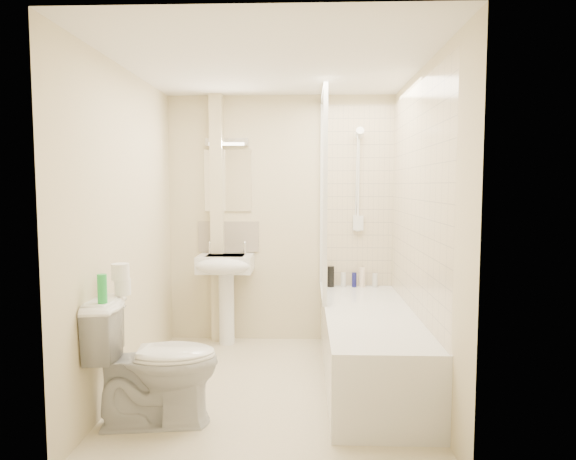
{
  "coord_description": "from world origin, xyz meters",
  "views": [
    {
      "loc": [
        0.25,
        -3.77,
        1.54
      ],
      "look_at": [
        0.11,
        0.2,
        1.19
      ],
      "focal_mm": 32.0,
      "sensor_mm": 36.0,
      "label": 1
    }
  ],
  "objects": [
    {
      "name": "floor",
      "position": [
        0.0,
        0.0,
        0.0
      ],
      "size": [
        2.5,
        2.5,
        0.0
      ],
      "primitive_type": "plane",
      "color": "beige",
      "rests_on": "ground"
    },
    {
      "name": "wall_back",
      "position": [
        0.0,
        1.25,
        1.2
      ],
      "size": [
        2.2,
        0.02,
        2.4
      ],
      "primitive_type": "cube",
      "color": "beige",
      "rests_on": "ground"
    },
    {
      "name": "wall_left",
      "position": [
        -1.1,
        0.0,
        1.2
      ],
      "size": [
        0.02,
        2.5,
        2.4
      ],
      "primitive_type": "cube",
      "color": "beige",
      "rests_on": "ground"
    },
    {
      "name": "wall_right",
      "position": [
        1.1,
        0.0,
        1.2
      ],
      "size": [
        0.02,
        2.5,
        2.4
      ],
      "primitive_type": "cube",
      "color": "beige",
      "rests_on": "ground"
    },
    {
      "name": "ceiling",
      "position": [
        0.0,
        0.0,
        2.4
      ],
      "size": [
        2.2,
        2.5,
        0.02
      ],
      "primitive_type": "cube",
      "color": "white",
      "rests_on": "wall_back"
    },
    {
      "name": "tile_back",
      "position": [
        0.75,
        1.24,
        1.42
      ],
      "size": [
        0.7,
        0.01,
        1.75
      ],
      "primitive_type": "cube",
      "color": "beige",
      "rests_on": "wall_back"
    },
    {
      "name": "tile_right",
      "position": [
        1.09,
        0.2,
        1.42
      ],
      "size": [
        0.01,
        2.1,
        1.75
      ],
      "primitive_type": "cube",
      "color": "beige",
      "rests_on": "wall_right"
    },
    {
      "name": "pipe_boxing",
      "position": [
        -0.62,
        1.19,
        1.2
      ],
      "size": [
        0.12,
        0.12,
        2.4
      ],
      "primitive_type": "cube",
      "color": "beige",
      "rests_on": "ground"
    },
    {
      "name": "splashback",
      "position": [
        -0.52,
        1.24,
        1.03
      ],
      "size": [
        0.6,
        0.02,
        0.3
      ],
      "primitive_type": "cube",
      "color": "beige",
      "rests_on": "wall_back"
    },
    {
      "name": "mirror",
      "position": [
        -0.52,
        1.24,
        1.58
      ],
      "size": [
        0.46,
        0.01,
        0.6
      ],
      "primitive_type": "cube",
      "color": "white",
      "rests_on": "wall_back"
    },
    {
      "name": "strip_light",
      "position": [
        -0.52,
        1.22,
        1.95
      ],
      "size": [
        0.42,
        0.07,
        0.07
      ],
      "primitive_type": "cube",
      "color": "silver",
      "rests_on": "wall_back"
    },
    {
      "name": "bathtub",
      "position": [
        0.75,
        0.2,
        0.29
      ],
      "size": [
        0.7,
        2.1,
        0.55
      ],
      "color": "white",
      "rests_on": "ground"
    },
    {
      "name": "shower_screen",
      "position": [
        0.4,
        0.8,
        1.45
      ],
      "size": [
        0.04,
        0.92,
        1.8
      ],
      "color": "white",
      "rests_on": "bathtub"
    },
    {
      "name": "shower_fixture",
      "position": [
        0.75,
        1.19,
        1.55
      ],
      "size": [
        0.1,
        0.16,
        0.99
      ],
      "color": "white",
      "rests_on": "wall_back"
    },
    {
      "name": "pedestal_sink",
      "position": [
        -0.52,
        1.01,
        0.7
      ],
      "size": [
        0.52,
        0.48,
        0.99
      ],
      "color": "white",
      "rests_on": "ground"
    },
    {
      "name": "bottle_black_a",
      "position": [
        0.49,
        1.16,
        0.65
      ],
      "size": [
        0.07,
        0.07,
        0.2
      ],
      "primitive_type": "cylinder",
      "color": "black",
      "rests_on": "bathtub"
    },
    {
      "name": "bottle_white_a",
      "position": [
        0.61,
        1.16,
        0.62
      ],
      "size": [
        0.05,
        0.05,
        0.14
      ],
      "primitive_type": "cylinder",
      "color": "silver",
      "rests_on": "bathtub"
    },
    {
      "name": "bottle_blue",
      "position": [
        0.71,
        1.16,
        0.62
      ],
      "size": [
        0.05,
        0.05,
        0.14
      ],
      "primitive_type": "cylinder",
      "color": "navy",
      "rests_on": "bathtub"
    },
    {
      "name": "bottle_cream",
      "position": [
        0.79,
        1.16,
        0.65
      ],
      "size": [
        0.06,
        0.06,
        0.19
      ],
      "primitive_type": "cylinder",
      "color": "beige",
      "rests_on": "bathtub"
    },
    {
      "name": "bottle_white_b",
      "position": [
        0.92,
        1.16,
        0.62
      ],
      "size": [
        0.05,
        0.05,
        0.13
      ],
      "primitive_type": "cylinder",
      "color": "silver",
      "rests_on": "bathtub"
    },
    {
      "name": "toilet",
      "position": [
        -0.72,
        -0.6,
        0.41
      ],
      "size": [
        0.66,
        0.92,
        0.82
      ],
      "primitive_type": "imported",
      "rotation": [
        0.0,
        0.0,
        1.7
      ],
      "color": "white",
      "rests_on": "ground"
    },
    {
      "name": "toilet_roll_lower",
      "position": [
        -0.95,
        -0.5,
        0.87
      ],
      "size": [
        0.11,
        0.11,
        0.1
      ],
      "primitive_type": "cylinder",
      "color": "white",
      "rests_on": "toilet"
    },
    {
      "name": "toilet_roll_upper",
      "position": [
        -0.96,
        -0.51,
        0.97
      ],
      "size": [
        0.12,
        0.12,
        0.1
      ],
      "primitive_type": "cylinder",
      "color": "white",
      "rests_on": "toilet_roll_lower"
    },
    {
      "name": "green_bottle",
      "position": [
        -0.99,
        -0.74,
        0.91
      ],
      "size": [
        0.06,
        0.06,
        0.18
      ],
      "primitive_type": "cylinder",
      "color": "green",
      "rests_on": "toilet"
    }
  ]
}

